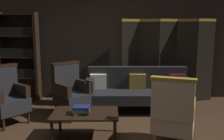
# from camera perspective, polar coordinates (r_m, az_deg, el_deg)

# --- Properties ---
(ground_plane) EXTENTS (10.00, 10.00, 0.00)m
(ground_plane) POSITION_cam_1_polar(r_m,az_deg,el_deg) (3.90, -0.04, -15.90)
(ground_plane) COLOR #3D2819
(back_wall) EXTENTS (7.20, 0.10, 2.80)m
(back_wall) POSITION_cam_1_polar(r_m,az_deg,el_deg) (5.98, 0.05, 6.87)
(back_wall) COLOR black
(back_wall) RESTS_ON ground_plane
(folding_screen) EXTENTS (2.15, 0.30, 1.90)m
(folding_screen) POSITION_cam_1_polar(r_m,az_deg,el_deg) (5.88, 12.86, 2.54)
(folding_screen) COLOR black
(folding_screen) RESTS_ON ground_plane
(bookshelf) EXTENTS (0.90, 0.32, 2.05)m
(bookshelf) POSITION_cam_1_polar(r_m,az_deg,el_deg) (6.14, -20.48, 3.24)
(bookshelf) COLOR black
(bookshelf) RESTS_ON ground_plane
(velvet_couch) EXTENTS (2.12, 0.78, 0.88)m
(velvet_couch) POSITION_cam_1_polar(r_m,az_deg,el_deg) (5.15, 6.17, -4.25)
(velvet_couch) COLOR black
(velvet_couch) RESTS_ON ground_plane
(coffee_table) EXTENTS (1.00, 0.64, 0.42)m
(coffee_table) POSITION_cam_1_polar(r_m,az_deg,el_deg) (3.83, -6.05, -10.39)
(coffee_table) COLOR black
(coffee_table) RESTS_ON ground_plane
(armchair_gilt_accent) EXTENTS (0.74, 0.74, 1.04)m
(armchair_gilt_accent) POSITION_cam_1_polar(r_m,az_deg,el_deg) (3.64, 14.15, -9.76)
(armchair_gilt_accent) COLOR #B78E33
(armchair_gilt_accent) RESTS_ON ground_plane
(armchair_wing_left) EXTENTS (0.82, 0.82, 1.04)m
(armchair_wing_left) POSITION_cam_1_polar(r_m,az_deg,el_deg) (4.81, -9.34, -4.88)
(armchair_wing_left) COLOR black
(armchair_wing_left) RESTS_ON ground_plane
(armchair_wing_right) EXTENTS (0.81, 0.81, 1.04)m
(armchair_wing_right) POSITION_cam_1_polar(r_m,az_deg,el_deg) (4.78, -23.06, -5.61)
(armchair_wing_right) COLOR black
(armchair_wing_right) RESTS_ON ground_plane
(potted_plant) EXTENTS (0.46, 0.46, 0.75)m
(potted_plant) POSITION_cam_1_polar(r_m,az_deg,el_deg) (5.64, -11.04, -3.44)
(potted_plant) COLOR brown
(potted_plant) RESTS_ON ground_plane
(book_red_leather) EXTENTS (0.29, 0.23, 0.03)m
(book_red_leather) POSITION_cam_1_polar(r_m,az_deg,el_deg) (3.76, -6.94, -9.77)
(book_red_leather) COLOR maroon
(book_red_leather) RESTS_ON coffee_table
(book_green_cloth) EXTENTS (0.26, 0.21, 0.04)m
(book_green_cloth) POSITION_cam_1_polar(r_m,az_deg,el_deg) (3.75, -6.96, -9.23)
(book_green_cloth) COLOR #1E4C28
(book_green_cloth) RESTS_ON book_red_leather
(book_navy_cloth) EXTENTS (0.24, 0.19, 0.04)m
(book_navy_cloth) POSITION_cam_1_polar(r_m,az_deg,el_deg) (3.74, -6.97, -8.62)
(book_navy_cloth) COLOR navy
(book_navy_cloth) RESTS_ON book_green_cloth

